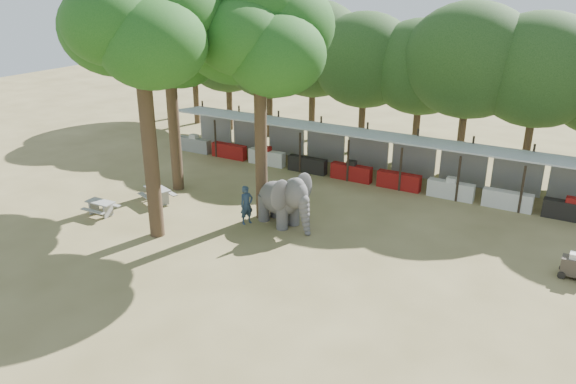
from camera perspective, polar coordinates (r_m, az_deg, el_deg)
The scene contains 11 objects.
ground at distance 21.06m, azimuth -4.45°, elevation -9.87°, with size 100.00×100.00×0.00m, color brown.
vendor_stalls at distance 31.96m, azimuth 9.48°, elevation 3.28°, with size 28.00×2.99×2.80m.
yard_tree_left at distance 29.50m, azimuth -12.15°, elevation 15.58°, with size 7.10×6.90×11.02m.
yard_tree_center at distance 23.73m, azimuth -14.91°, elevation 16.56°, with size 7.10×6.90×12.04m.
yard_tree_back at distance 25.06m, azimuth -3.01°, elevation 15.88°, with size 7.10×6.90×11.36m.
backdrop_trees at distance 35.76m, azimuth 12.91°, elevation 12.07°, with size 46.46×5.95×8.33m.
elephant at distance 25.64m, azimuth -0.38°, elevation -0.77°, with size 3.40×2.53×2.52m.
handler at distance 25.99m, azimuth -4.23°, elevation -1.32°, with size 0.66×0.44×1.85m, color #26384C.
picnic_table_near at distance 28.47m, azimuth -18.50°, elevation -1.37°, with size 1.44×1.30×0.70m.
picnic_table_far at distance 29.24m, azimuth -13.13°, elevation -0.09°, with size 1.97×1.87×0.79m.
cart_back at distance 24.13m, azimuth 27.11°, elevation -6.70°, with size 1.06×0.70×1.03m.
Camera 1 is at (10.32, -14.83, 10.82)m, focal length 35.00 mm.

